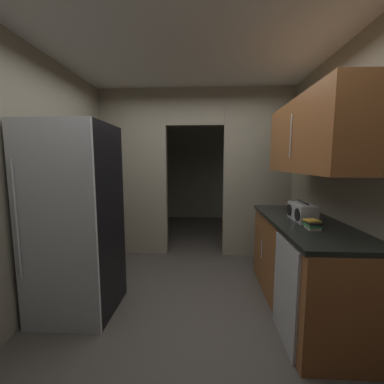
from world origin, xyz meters
name	(u,v)px	position (x,y,z in m)	size (l,w,h in m)	color
ground	(187,314)	(0.00, 0.00, 0.00)	(20.00, 20.00, 0.00)	#47423D
kitchen_overhead_slab	(190,53)	(0.00, 0.50, 2.67)	(3.43, 7.31, 0.06)	silver
kitchen_partition	(195,169)	(0.00, 1.65, 1.41)	(3.03, 0.12, 2.64)	gray
adjoining_room_shell	(198,170)	(0.00, 3.48, 1.32)	(3.03, 2.74, 2.64)	gray
refrigerator	(76,221)	(-1.11, 0.01, 0.94)	(0.73, 0.74, 1.88)	black
lower_cabinet_run	(303,265)	(1.18, 0.17, 0.47)	(0.67, 1.74, 0.93)	brown
dishwasher	(285,292)	(0.85, -0.32, 0.44)	(0.02, 0.56, 0.87)	#B7BABC
upper_cabinet_counterside	(310,136)	(1.18, 0.17, 1.77)	(0.36, 1.56, 0.70)	brown
boombox	(302,212)	(1.14, 0.18, 1.02)	(0.18, 0.38, 0.20)	#B2B2B7
book_stack	(313,225)	(1.12, -0.15, 0.97)	(0.14, 0.14, 0.08)	beige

